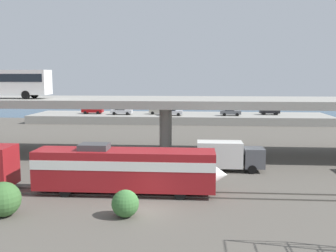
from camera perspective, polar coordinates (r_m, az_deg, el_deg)
ground_plane at (r=29.10m, az=-3.63°, el=-12.24°), size 260.00×260.00×0.00m
rail_strip_near at (r=32.12m, az=-2.83°, el=-10.21°), size 110.00×0.12×0.12m
rail_strip_far at (r=33.57m, az=-2.50°, el=-9.42°), size 110.00×0.12×0.12m
train_locomotive at (r=32.47m, az=-5.05°, el=-6.13°), size 15.87×3.04×4.18m
highway_overpass at (r=47.41m, az=-0.36°, el=3.34°), size 96.00×10.92×7.02m
service_truck_east at (r=40.61m, az=8.79°, el=-4.24°), size 6.80×2.46×3.04m
pier_parking_lot at (r=82.71m, az=1.63°, el=1.19°), size 62.00×12.53×1.63m
parked_car_0 at (r=79.54m, az=0.56°, el=2.09°), size 4.32×2.00×1.50m
parked_car_1 at (r=83.97m, az=14.59°, el=2.13°), size 4.07×1.85×1.50m
parked_car_2 at (r=84.84m, az=-10.95°, el=2.29°), size 4.43×2.00×1.50m
parked_car_3 at (r=82.00m, az=-6.84°, el=2.20°), size 4.45×1.97×1.50m
parked_car_4 at (r=80.30m, az=9.09°, el=2.05°), size 4.16×1.93×1.50m
parked_car_5 at (r=82.49m, az=-1.37°, el=2.28°), size 4.06×1.97×1.50m
harbor_water at (r=105.66m, az=2.22°, el=2.09°), size 140.00×36.00×0.01m
shrub_left at (r=29.87m, az=-22.95°, el=-9.84°), size 2.44×2.44×2.44m
shrub_right at (r=27.69m, az=-6.27°, el=-11.21°), size 1.92×1.92×1.92m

